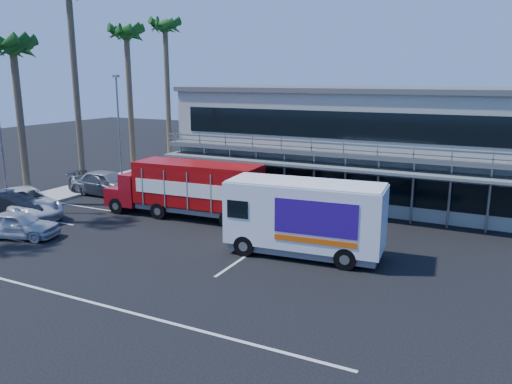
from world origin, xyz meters
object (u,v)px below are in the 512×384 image
at_px(red_truck, 188,187).
at_px(parked_car_b, 10,207).
at_px(white_van, 304,217).
at_px(parked_car_a, 19,224).

height_order(red_truck, parked_car_b, red_truck).
relative_size(red_truck, parked_car_b, 1.92).
xyz_separation_m(red_truck, white_van, (8.28, -2.96, 0.05)).
bearing_deg(parked_car_a, parked_car_b, 41.56).
xyz_separation_m(red_truck, parked_car_a, (-5.53, -6.96, -1.08)).
xyz_separation_m(red_truck, parked_car_b, (-8.53, -5.13, -0.94)).
relative_size(white_van, parked_car_b, 1.43).
distance_m(red_truck, parked_car_a, 8.96).
bearing_deg(red_truck, parked_car_a, -131.69).
height_order(red_truck, parked_car_a, red_truck).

